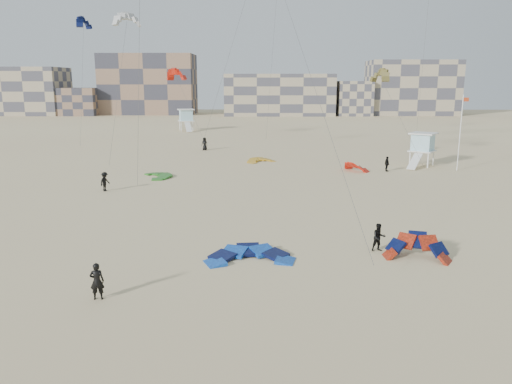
{
  "coord_description": "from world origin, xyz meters",
  "views": [
    {
      "loc": [
        5.35,
        -22.33,
        9.86
      ],
      "look_at": [
        4.92,
        6.0,
        3.57
      ],
      "focal_mm": 35.0,
      "sensor_mm": 36.0,
      "label": 1
    }
  ],
  "objects_px": {
    "lifeguard_tower_near": "(422,150)",
    "kitesurfer_main": "(97,281)",
    "kite_ground_orange": "(416,258)",
    "kite_ground_blue": "(250,260)"
  },
  "relations": [
    {
      "from": "kite_ground_orange",
      "to": "lifeguard_tower_near",
      "type": "relative_size",
      "value": 0.59
    },
    {
      "from": "kite_ground_orange",
      "to": "lifeguard_tower_near",
      "type": "height_order",
      "value": "lifeguard_tower_near"
    },
    {
      "from": "kite_ground_blue",
      "to": "kite_ground_orange",
      "type": "distance_m",
      "value": 9.52
    },
    {
      "from": "lifeguard_tower_near",
      "to": "kite_ground_orange",
      "type": "bearing_deg",
      "value": -73.36
    },
    {
      "from": "lifeguard_tower_near",
      "to": "kitesurfer_main",
      "type": "bearing_deg",
      "value": -90.9
    },
    {
      "from": "kite_ground_blue",
      "to": "lifeguard_tower_near",
      "type": "xyz_separation_m",
      "value": [
        19.66,
        32.48,
        1.96
      ]
    },
    {
      "from": "kite_ground_blue",
      "to": "kite_ground_orange",
      "type": "bearing_deg",
      "value": -4.18
    },
    {
      "from": "kite_ground_orange",
      "to": "kite_ground_blue",
      "type": "bearing_deg",
      "value": -162.89
    },
    {
      "from": "kite_ground_orange",
      "to": "lifeguard_tower_near",
      "type": "xyz_separation_m",
      "value": [
        10.14,
        32.14,
        1.96
      ]
    },
    {
      "from": "kite_ground_orange",
      "to": "kitesurfer_main",
      "type": "distance_m",
      "value": 17.39
    }
  ]
}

